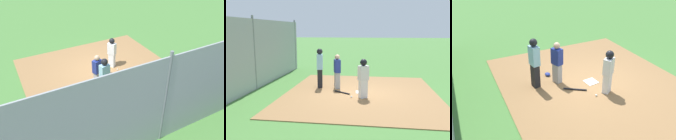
# 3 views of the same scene
# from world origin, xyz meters

# --- Properties ---
(ground_plane) EXTENTS (140.00, 140.00, 0.00)m
(ground_plane) POSITION_xyz_m (0.00, 0.00, 0.00)
(ground_plane) COLOR #477A38
(dirt_infield) EXTENTS (7.20, 6.40, 0.03)m
(dirt_infield) POSITION_xyz_m (0.00, 0.00, 0.01)
(dirt_infield) COLOR olive
(dirt_infield) RESTS_ON ground_plane
(home_plate) EXTENTS (0.48, 0.48, 0.02)m
(home_plate) POSITION_xyz_m (0.00, 0.00, 0.04)
(home_plate) COLOR white
(home_plate) RESTS_ON dirt_infield
(catcher) EXTENTS (0.44, 0.37, 1.58)m
(catcher) POSITION_xyz_m (-0.57, -1.13, 0.84)
(catcher) COLOR #9E9EA3
(catcher) RESTS_ON dirt_infield
(umpire) EXTENTS (0.42, 0.32, 1.83)m
(umpire) POSITION_xyz_m (-0.63, -1.95, 1.00)
(umpire) COLOR black
(umpire) RESTS_ON dirt_infield
(runner) EXTENTS (0.42, 0.46, 1.57)m
(runner) POSITION_xyz_m (0.81, 0.12, 0.91)
(runner) COLOR silver
(runner) RESTS_ON dirt_infield
(baseball_bat) EXTENTS (0.51, 0.72, 0.06)m
(baseball_bat) POSITION_xyz_m (0.22, -0.80, 0.06)
(baseball_bat) COLOR black
(baseball_bat) RESTS_ON dirt_infield
(catcher_mask) EXTENTS (0.24, 0.20, 0.12)m
(catcher_mask) POSITION_xyz_m (-1.16, -1.27, 0.09)
(catcher_mask) COLOR navy
(catcher_mask) RESTS_ON dirt_infield
(baseball) EXTENTS (0.07, 0.07, 0.07)m
(baseball) POSITION_xyz_m (0.88, -0.33, 0.07)
(baseball) COLOR white
(baseball) RESTS_ON dirt_infield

